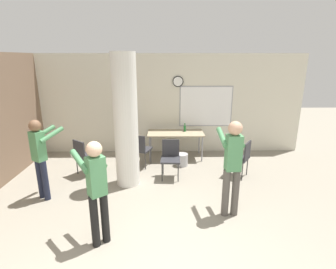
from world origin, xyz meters
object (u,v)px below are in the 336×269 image
(folding_table, at_px, (176,134))
(person_playing_front, at_px, (96,186))
(person_playing_side, at_px, (232,161))
(bottle_on_table, at_px, (185,128))
(chair_mid_room, at_px, (241,156))
(chair_table_front, at_px, (171,156))
(chair_near_pillar, at_px, (84,154))
(chair_table_left, at_px, (140,148))
(person_watching_back, at_px, (40,153))

(folding_table, relative_size, person_playing_front, 0.94)
(person_playing_side, bearing_deg, bottle_on_table, 101.23)
(chair_mid_room, relative_size, chair_table_front, 1.00)
(folding_table, bearing_deg, chair_near_pillar, -153.25)
(chair_near_pillar, distance_m, person_playing_front, 2.61)
(bottle_on_table, height_order, person_playing_front, person_playing_front)
(bottle_on_table, xyz_separation_m, chair_near_pillar, (-2.44, -1.19, -0.30))
(folding_table, xyz_separation_m, chair_near_pillar, (-2.18, -1.10, -0.16))
(chair_table_left, xyz_separation_m, person_watching_back, (-1.75, -1.51, 0.43))
(bottle_on_table, distance_m, chair_near_pillar, 2.73)
(chair_mid_room, bearing_deg, chair_near_pillar, 177.31)
(person_playing_side, relative_size, person_watching_back, 1.07)
(chair_mid_room, bearing_deg, person_watching_back, -167.65)
(folding_table, distance_m, chair_near_pillar, 2.45)
(bottle_on_table, relative_size, chair_mid_room, 0.26)
(chair_table_left, xyz_separation_m, chair_table_front, (0.75, -0.59, 0.00))
(chair_mid_room, distance_m, person_playing_side, 1.72)
(person_playing_front, height_order, person_playing_side, person_playing_side)
(chair_near_pillar, height_order, person_watching_back, person_watching_back)
(chair_table_front, relative_size, person_playing_front, 0.54)
(chair_table_left, distance_m, chair_near_pillar, 1.34)
(chair_mid_room, bearing_deg, chair_table_left, 165.67)
(folding_table, relative_size, person_watching_back, 0.95)
(chair_near_pillar, bearing_deg, chair_table_left, 18.99)
(chair_mid_room, xyz_separation_m, chair_near_pillar, (-3.63, 0.17, 0.00))
(chair_table_front, relative_size, person_playing_side, 0.51)
(chair_table_front, bearing_deg, bottle_on_table, 72.41)
(chair_table_left, relative_size, person_playing_side, 0.51)
(chair_table_front, height_order, person_watching_back, person_watching_back)
(chair_table_front, bearing_deg, person_watching_back, -159.80)
(folding_table, distance_m, chair_table_front, 1.27)
(person_playing_front, distance_m, person_playing_side, 2.23)
(chair_mid_room, relative_size, person_playing_side, 0.51)
(chair_near_pillar, bearing_deg, person_playing_front, -69.50)
(bottle_on_table, distance_m, person_playing_front, 3.92)
(chair_near_pillar, distance_m, person_watching_back, 1.25)
(chair_mid_room, height_order, chair_table_front, same)
(folding_table, height_order, person_watching_back, person_watching_back)
(folding_table, distance_m, chair_mid_room, 1.94)
(chair_near_pillar, distance_m, person_playing_side, 3.49)
(chair_table_front, bearing_deg, person_playing_side, -56.95)
(person_playing_side, bearing_deg, chair_table_front, 123.05)
(person_watching_back, bearing_deg, folding_table, 39.15)
(person_playing_front, bearing_deg, chair_table_left, 82.77)
(bottle_on_table, xyz_separation_m, person_playing_side, (0.57, -2.88, 0.19))
(folding_table, distance_m, chair_table_left, 1.14)
(chair_mid_room, height_order, person_playing_front, person_playing_front)
(chair_near_pillar, xyz_separation_m, person_watching_back, (-0.49, -1.07, 0.43))
(bottle_on_table, relative_size, chair_table_left, 0.26)
(chair_table_left, bearing_deg, person_playing_side, -50.58)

